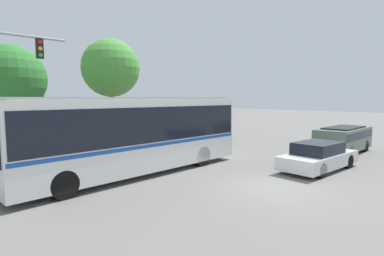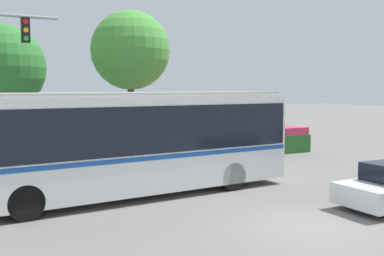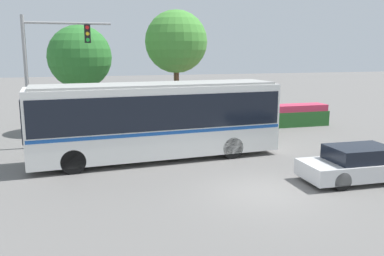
# 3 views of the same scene
# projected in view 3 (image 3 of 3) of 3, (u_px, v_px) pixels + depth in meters

# --- Properties ---
(ground_plane) EXTENTS (140.00, 140.00, 0.00)m
(ground_plane) POSITION_uv_depth(u_px,v_px,m) (263.00, 192.00, 14.16)
(ground_plane) COLOR slate
(city_bus) EXTENTS (11.27, 3.24, 3.44)m
(city_bus) POSITION_uv_depth(u_px,v_px,m) (157.00, 116.00, 18.17)
(city_bus) COLOR silver
(city_bus) RESTS_ON ground
(sedan_foreground) EXTENTS (4.67, 1.96, 1.34)m
(sedan_foreground) POSITION_uv_depth(u_px,v_px,m) (361.00, 164.00, 15.28)
(sedan_foreground) COLOR silver
(sedan_foreground) RESTS_ON ground
(traffic_light_pole) EXTENTS (4.26, 0.24, 6.56)m
(traffic_light_pole) POSITION_uv_depth(u_px,v_px,m) (45.00, 63.00, 19.99)
(traffic_light_pole) COLOR gray
(traffic_light_pole) RESTS_ON ground
(flowering_hedge) EXTENTS (9.90, 1.33, 1.40)m
(flowering_hedge) POSITION_uv_depth(u_px,v_px,m) (256.00, 117.00, 25.86)
(flowering_hedge) COLOR #286028
(flowering_hedge) RESTS_ON ground
(street_tree_left) EXTENTS (3.81, 3.81, 6.39)m
(street_tree_left) POSITION_uv_depth(u_px,v_px,m) (80.00, 57.00, 24.32)
(street_tree_left) COLOR brown
(street_tree_left) RESTS_ON ground
(street_tree_centre) EXTENTS (3.87, 3.87, 7.35)m
(street_tree_centre) POSITION_uv_depth(u_px,v_px,m) (176.00, 42.00, 25.09)
(street_tree_centre) COLOR brown
(street_tree_centre) RESTS_ON ground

